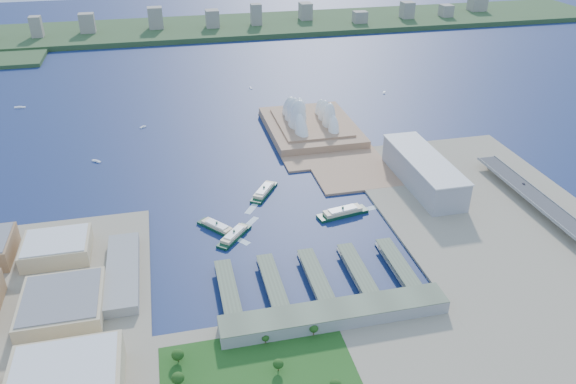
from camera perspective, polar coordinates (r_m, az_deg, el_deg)
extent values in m
plane|color=#0F1C47|center=(601.01, -0.42, -4.89)|extent=(3000.00, 3000.00, 0.00)
cube|color=gray|center=(526.94, -26.02, -13.94)|extent=(220.00, 390.00, 3.00)
cube|color=gray|center=(650.67, 21.77, -4.17)|extent=(240.00, 500.00, 3.00)
cube|color=#9D7555|center=(845.91, 2.85, 5.77)|extent=(135.00, 220.00, 3.00)
cube|color=#2D4926|center=(1507.09, -8.93, 16.12)|extent=(2200.00, 260.00, 12.00)
cube|color=gray|center=(715.66, 13.56, 2.08)|extent=(45.00, 155.00, 35.00)
cube|color=gray|center=(495.53, 4.81, -12.31)|extent=(200.00, 28.00, 12.00)
imported|color=slate|center=(734.41, 22.84, 0.78)|extent=(2.01, 4.94, 1.43)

